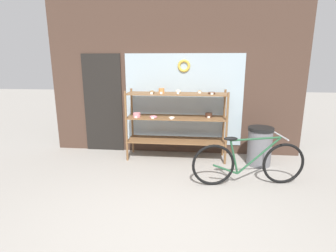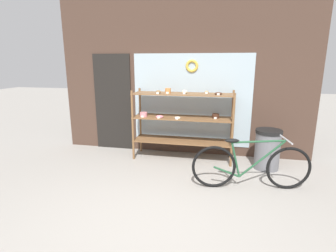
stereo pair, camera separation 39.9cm
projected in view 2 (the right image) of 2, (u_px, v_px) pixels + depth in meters
ground_plane at (151, 216)px, 3.38m from camera, size 30.00×30.00×0.00m
storefront_facade at (181, 69)px, 5.39m from camera, size 5.29×0.13×3.70m
display_case at (182, 117)px, 5.20m from camera, size 1.97×0.54×1.43m
bicycle at (251, 166)px, 4.04m from camera, size 1.81×0.47×0.81m
trash_bin at (267, 148)px, 4.80m from camera, size 0.47×0.47×0.74m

